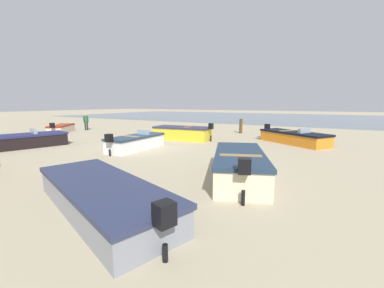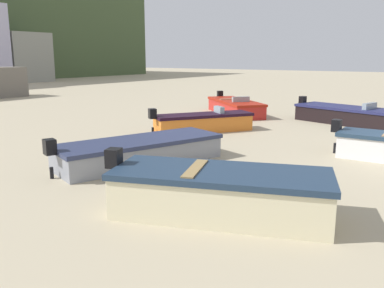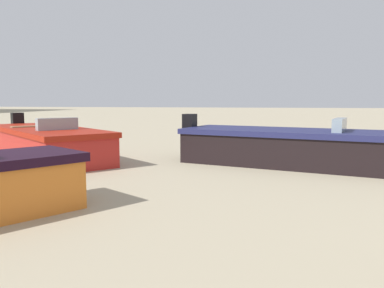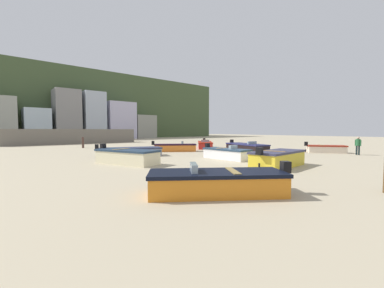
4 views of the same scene
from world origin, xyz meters
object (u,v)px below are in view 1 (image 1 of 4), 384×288
Objects in this scene: boat_orange_4 at (293,137)px; boat_black_5 at (17,141)px; boat_white_8 at (136,142)px; boat_cream_2 at (239,165)px; beach_walker_foreground at (86,121)px; boat_yellow_3 at (183,133)px; mooring_post_near_water at (241,126)px; boat_grey_7 at (102,196)px; boat_cream_0 at (61,129)px.

boat_black_5 reaches higher than boat_orange_4.
boat_orange_4 is 10.13m from boat_white_8.
boat_cream_2 is 2.86× the size of beach_walker_foreground.
boat_yellow_3 is (6.49, -6.91, 0.01)m from boat_cream_2.
boat_black_5 is at bearing 54.95° from mooring_post_near_water.
beach_walker_foreground is (15.98, -11.77, 0.58)m from boat_grey_7.
boat_orange_4 is at bearing -79.40° from boat_yellow_3.
beach_walker_foreground is at bearing 80.85° from boat_yellow_3.
boat_grey_7 is 1.31× the size of boat_white_8.
boat_white_8 is (-11.22, 2.68, 0.04)m from boat_cream_0.
boat_yellow_3 is 3.49× the size of mooring_post_near_water.
boat_black_5 reaches higher than boat_cream_0.
boat_grey_7 is (2.97, 13.06, -0.04)m from boat_orange_4.
boat_cream_0 is 0.77× the size of boat_yellow_3.
boat_yellow_3 is at bearing -39.36° from boat_orange_4.
mooring_post_near_water reaches higher than boat_black_5.
boat_black_5 is at bearing -87.60° from boat_cream_0.
boat_grey_7 is (2.17, 4.08, -0.10)m from boat_cream_2.
boat_cream_0 is 0.75× the size of boat_cream_2.
boat_cream_2 is at bearing -9.07° from boat_grey_7.
mooring_post_near_water is at bearing 72.51° from boat_white_8.
boat_orange_4 reaches higher than boat_cream_0.
boat_cream_0 is 0.63× the size of boat_black_5.
boat_yellow_3 is at bearing 112.74° from boat_cream_2.
boat_cream_0 is 19.31m from boat_orange_4.
boat_cream_2 reaches higher than boat_cream_0.
boat_white_8 is at bearing -102.62° from beach_walker_foreground.
boat_orange_4 reaches higher than boat_grey_7.
boat_cream_0 is at bearing 165.11° from boat_white_8.
mooring_post_near_water is at bearing -29.27° from boat_yellow_3.
mooring_post_near_water reaches higher than boat_grey_7.
beach_walker_foreground reaches higher than boat_black_5.
beach_walker_foreground reaches higher than boat_cream_0.
mooring_post_near_water is (-14.18, -7.60, 0.26)m from boat_cream_0.
boat_cream_2 reaches higher than boat_black_5.
boat_cream_0 is 7.51m from boat_black_5.
boat_cream_2 is 19.71m from beach_walker_foreground.
boat_cream_0 is at bearing 79.09° from boat_grey_7.
boat_grey_7 is at bearing 21.92° from boat_orange_4.
boat_white_8 is at bearing -50.54° from boat_cream_0.
boat_grey_7 is 4.18× the size of mooring_post_near_water.
boat_grey_7 is at bearing -163.87° from boat_yellow_3.
boat_black_5 is 1.03× the size of boat_grey_7.
boat_orange_4 is at bearing 64.44° from boat_cream_2.
boat_white_8 is at bearing -14.60° from boat_orange_4.
boat_white_8 is at bearing 55.04° from boat_grey_7.
boat_cream_0 is at bearing 143.92° from boat_cream_2.
boat_yellow_3 reaches higher than boat_grey_7.
boat_orange_4 is (-18.91, -3.92, 0.03)m from boat_cream_0.
mooring_post_near_water is at bearing -93.15° from boat_orange_4.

